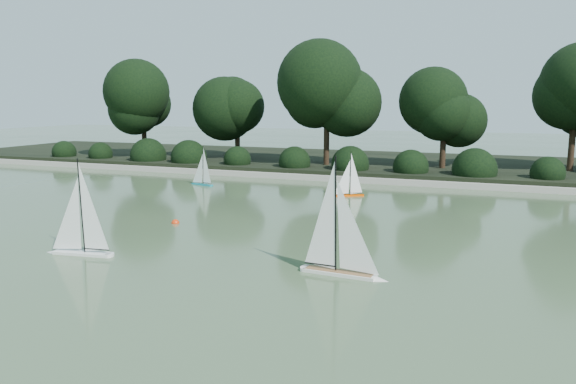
{
  "coord_description": "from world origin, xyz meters",
  "views": [
    {
      "loc": [
        3.04,
        -8.32,
        2.6
      ],
      "look_at": [
        -1.18,
        2.45,
        0.7
      ],
      "focal_mm": 35.0,
      "sensor_mm": 36.0,
      "label": 1
    }
  ],
  "objects_px": {
    "sailboat_orange": "(346,189)",
    "race_buoy": "(175,223)",
    "sailboat_white_a": "(76,239)",
    "sailboat_white_b": "(346,257)",
    "sailboat_teal": "(200,178)"
  },
  "relations": [
    {
      "from": "sailboat_orange",
      "to": "race_buoy",
      "type": "relative_size",
      "value": 7.69
    },
    {
      "from": "sailboat_white_b",
      "to": "race_buoy",
      "type": "bearing_deg",
      "value": 153.42
    },
    {
      "from": "sailboat_white_b",
      "to": "race_buoy",
      "type": "relative_size",
      "value": 11.28
    },
    {
      "from": "sailboat_white_b",
      "to": "race_buoy",
      "type": "xyz_separation_m",
      "value": [
        -4.37,
        2.18,
        -0.3
      ]
    },
    {
      "from": "sailboat_white_b",
      "to": "sailboat_teal",
      "type": "distance_m",
      "value": 9.8
    },
    {
      "from": "sailboat_teal",
      "to": "race_buoy",
      "type": "xyz_separation_m",
      "value": [
        2.29,
        -5.0,
        -0.2
      ]
    },
    {
      "from": "sailboat_teal",
      "to": "sailboat_white_a",
      "type": "bearing_deg",
      "value": -74.97
    },
    {
      "from": "sailboat_teal",
      "to": "race_buoy",
      "type": "bearing_deg",
      "value": -65.44
    },
    {
      "from": "sailboat_white_b",
      "to": "sailboat_orange",
      "type": "bearing_deg",
      "value": 105.45
    },
    {
      "from": "sailboat_white_a",
      "to": "race_buoy",
      "type": "xyz_separation_m",
      "value": [
        0.21,
        2.71,
        -0.28
      ]
    },
    {
      "from": "sailboat_teal",
      "to": "sailboat_orange",
      "type": "bearing_deg",
      "value": -4.41
    },
    {
      "from": "sailboat_white_a",
      "to": "sailboat_orange",
      "type": "relative_size",
      "value": 1.35
    },
    {
      "from": "sailboat_orange",
      "to": "sailboat_teal",
      "type": "xyz_separation_m",
      "value": [
        -4.77,
        0.37,
        -0.0
      ]
    },
    {
      "from": "sailboat_white_a",
      "to": "sailboat_teal",
      "type": "xyz_separation_m",
      "value": [
        -2.07,
        7.72,
        -0.07
      ]
    },
    {
      "from": "sailboat_white_a",
      "to": "sailboat_white_b",
      "type": "height_order",
      "value": "sailboat_white_b"
    }
  ]
}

